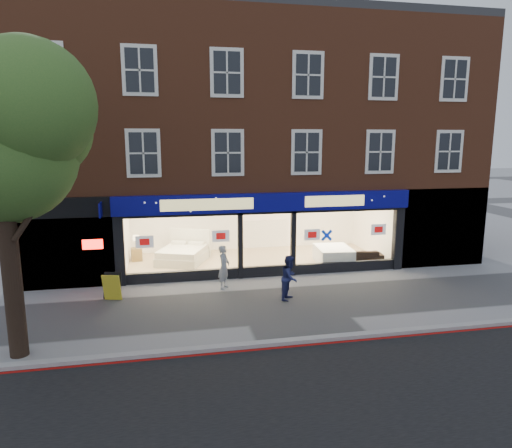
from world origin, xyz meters
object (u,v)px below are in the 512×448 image
object	(u,v)px
a_board	(112,287)
pedestrian_blue	(290,278)
sofa	(360,256)
pedestrian_grey	(224,267)
display_bed	(183,254)
mattress_stack	(333,255)

from	to	relation	value
a_board	pedestrian_blue	distance (m)	5.92
sofa	a_board	xyz separation A→B (m)	(-9.89, -2.43, 0.08)
a_board	pedestrian_grey	distance (m)	3.85
display_bed	mattress_stack	world-z (taller)	display_bed
a_board	sofa	bearing A→B (deg)	28.69
display_bed	sofa	xyz separation A→B (m)	(7.37, -1.63, -0.07)
sofa	display_bed	bearing A→B (deg)	-3.23
mattress_stack	a_board	world-z (taller)	a_board
sofa	pedestrian_grey	world-z (taller)	pedestrian_grey
a_board	pedestrian_blue	xyz separation A→B (m)	(5.81, -1.10, 0.29)
mattress_stack	sofa	world-z (taller)	mattress_stack
sofa	a_board	size ratio (longest dim) A/B	2.08
sofa	pedestrian_blue	distance (m)	5.41
display_bed	a_board	world-z (taller)	display_bed
display_bed	pedestrian_grey	world-z (taller)	pedestrian_grey
sofa	pedestrian_blue	xyz separation A→B (m)	(-4.08, -3.54, 0.38)
pedestrian_grey	pedestrian_blue	bearing A→B (deg)	-99.30
pedestrian_blue	sofa	bearing A→B (deg)	-15.25
mattress_stack	pedestrian_blue	distance (m)	4.68
display_bed	pedestrian_grey	size ratio (longest dim) A/B	1.71
display_bed	mattress_stack	xyz separation A→B (m)	(6.22, -1.53, 0.00)
display_bed	sofa	world-z (taller)	display_bed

